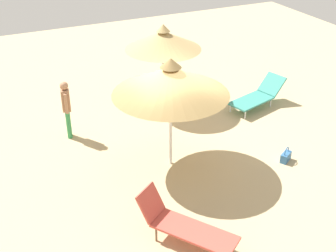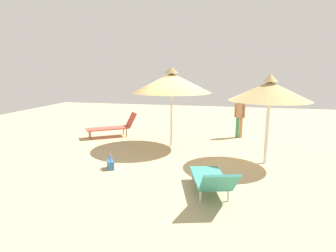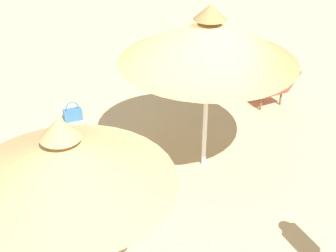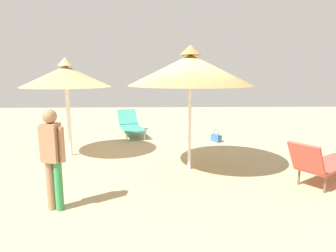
{
  "view_description": "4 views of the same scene",
  "coord_description": "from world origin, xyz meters",
  "px_view_note": "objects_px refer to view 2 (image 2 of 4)",
  "views": [
    {
      "loc": [
        4.36,
        8.93,
        6.35
      ],
      "look_at": [
        0.12,
        -0.14,
        0.73
      ],
      "focal_mm": 47.96,
      "sensor_mm": 36.0,
      "label": 1
    },
    {
      "loc": [
        -9.44,
        -1.65,
        2.71
      ],
      "look_at": [
        0.53,
        0.61,
        0.69
      ],
      "focal_mm": 30.84,
      "sensor_mm": 36.0,
      "label": 2
    },
    {
      "loc": [
        0.67,
        -6.34,
        4.84
      ],
      "look_at": [
        -0.22,
        -0.09,
        1.04
      ],
      "focal_mm": 51.4,
      "sensor_mm": 36.0,
      "label": 3
    },
    {
      "loc": [
        6.72,
        -0.24,
        2.18
      ],
      "look_at": [
        0.03,
        -0.04,
        0.96
      ],
      "focal_mm": 30.92,
      "sensor_mm": 36.0,
      "label": 4
    }
  ],
  "objects_px": {
    "lounge_chair_back": "(212,179)",
    "handbag": "(110,164)",
    "parasol_umbrella_far_left": "(270,91)",
    "person_standing_near_left": "(240,115)",
    "parasol_umbrella_near_right": "(171,83)",
    "lounge_chair_front": "(114,126)"
  },
  "relations": [
    {
      "from": "parasol_umbrella_near_right",
      "to": "person_standing_near_left",
      "type": "bearing_deg",
      "value": -50.37
    },
    {
      "from": "lounge_chair_back",
      "to": "person_standing_near_left",
      "type": "relative_size",
      "value": 1.26
    },
    {
      "from": "parasol_umbrella_near_right",
      "to": "handbag",
      "type": "xyz_separation_m",
      "value": [
        -2.68,
        1.15,
        -2.12
      ]
    },
    {
      "from": "parasol_umbrella_far_left",
      "to": "lounge_chair_front",
      "type": "bearing_deg",
      "value": 68.97
    },
    {
      "from": "lounge_chair_front",
      "to": "handbag",
      "type": "distance_m",
      "value": 3.94
    },
    {
      "from": "parasol_umbrella_far_left",
      "to": "parasol_umbrella_near_right",
      "type": "height_order",
      "value": "parasol_umbrella_near_right"
    },
    {
      "from": "lounge_chair_back",
      "to": "person_standing_near_left",
      "type": "xyz_separation_m",
      "value": [
        5.78,
        -0.65,
        0.55
      ]
    },
    {
      "from": "parasol_umbrella_near_right",
      "to": "person_standing_near_left",
      "type": "relative_size",
      "value": 1.7
    },
    {
      "from": "person_standing_near_left",
      "to": "handbag",
      "type": "xyz_separation_m",
      "value": [
        -4.65,
        3.52,
        -0.79
      ]
    },
    {
      "from": "parasol_umbrella_far_left",
      "to": "person_standing_near_left",
      "type": "relative_size",
      "value": 1.57
    },
    {
      "from": "lounge_chair_back",
      "to": "parasol_umbrella_near_right",
      "type": "bearing_deg",
      "value": 24.22
    },
    {
      "from": "parasol_umbrella_far_left",
      "to": "lounge_chair_back",
      "type": "relative_size",
      "value": 1.25
    },
    {
      "from": "parasol_umbrella_far_left",
      "to": "lounge_chair_back",
      "type": "bearing_deg",
      "value": 152.37
    },
    {
      "from": "lounge_chair_back",
      "to": "handbag",
      "type": "relative_size",
      "value": 5.08
    },
    {
      "from": "parasol_umbrella_near_right",
      "to": "lounge_chair_back",
      "type": "bearing_deg",
      "value": -155.78
    },
    {
      "from": "parasol_umbrella_near_right",
      "to": "handbag",
      "type": "distance_m",
      "value": 3.61
    },
    {
      "from": "parasol_umbrella_far_left",
      "to": "lounge_chair_back",
      "type": "distance_m",
      "value": 3.41
    },
    {
      "from": "handbag",
      "to": "lounge_chair_back",
      "type": "bearing_deg",
      "value": -111.58
    },
    {
      "from": "parasol_umbrella_far_left",
      "to": "handbag",
      "type": "distance_m",
      "value": 4.89
    },
    {
      "from": "handbag",
      "to": "parasol_umbrella_far_left",
      "type": "bearing_deg",
      "value": -70.84
    },
    {
      "from": "parasol_umbrella_near_right",
      "to": "lounge_chair_front",
      "type": "distance_m",
      "value": 3.32
    },
    {
      "from": "lounge_chair_back",
      "to": "handbag",
      "type": "bearing_deg",
      "value": 68.42
    }
  ]
}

